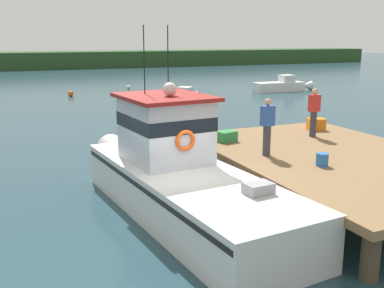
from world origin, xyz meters
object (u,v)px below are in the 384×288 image
Objects in this scene: moored_boat_far_right at (283,86)px; mooring_buoy_inshore at (71,94)px; main_fishing_boat at (176,174)px; crate_stack_near_edge at (316,124)px; deckhand_by_the_boat at (314,111)px; deckhand_further_back at (267,126)px; moored_boat_outer_mooring at (183,98)px; crate_single_far at (227,136)px; mooring_buoy_outer at (129,87)px; bait_bucket at (322,160)px.

mooring_buoy_inshore is at bearing 168.38° from moored_boat_far_right.
main_fishing_boat is 22.13× the size of mooring_buoy_inshore.
crate_stack_near_edge is 0.37× the size of deckhand_by_the_boat.
moored_boat_outer_mooring is at bearing 75.15° from deckhand_further_back.
crate_stack_near_edge reaches higher than crate_single_far.
deckhand_further_back reaches higher than crate_single_far.
mooring_buoy_inshore reaches higher than mooring_buoy_outer.
moored_boat_outer_mooring is at bearing -161.57° from moored_boat_far_right.
bait_bucket is at bearing -126.15° from crate_stack_near_edge.
main_fishing_boat is 20.07m from moored_boat_outer_mooring.
moored_boat_far_right is 13.46m from mooring_buoy_outer.
main_fishing_boat is at bearing 158.12° from bait_bucket.
crate_single_far is 3.88m from crate_stack_near_edge.
moored_boat_far_right reaches higher than mooring_buoy_outer.
moored_boat_far_right is at bearing 58.16° from deckhand_by_the_boat.
moored_boat_outer_mooring is (1.26, 16.01, -1.02)m from crate_stack_near_edge.
moored_boat_far_right is 17.52m from mooring_buoy_inshore.
deckhand_by_the_boat reaches higher than moored_boat_outer_mooring.
crate_stack_near_edge is at bearing -94.50° from moored_boat_outer_mooring.
deckhand_by_the_boat and deckhand_further_back have the same top height.
moored_boat_outer_mooring is 9.64m from mooring_buoy_inshore.
moored_boat_outer_mooring is (7.67, 18.53, -0.62)m from main_fishing_boat.
crate_single_far is at bearing 96.35° from deckhand_further_back.
crate_single_far reaches higher than moored_boat_far_right.
crate_stack_near_edge is 4.42m from deckhand_further_back.
bait_bucket reaches higher than moored_boat_outer_mooring.
crate_stack_near_edge is at bearing 33.81° from deckhand_further_back.
deckhand_by_the_boat reaches higher than crate_single_far.
main_fishing_boat is 28.65m from moored_boat_far_right.
mooring_buoy_outer is at bearing 84.16° from bait_bucket.
main_fishing_boat is 6.90m from crate_stack_near_edge.
moored_boat_outer_mooring is at bearing 85.50° from crate_stack_near_edge.
main_fishing_boat is 16.56× the size of crate_single_far.
deckhand_by_the_boat is 17.10m from moored_boat_outer_mooring.
bait_bucket is 30.40m from mooring_buoy_outer.
bait_bucket is at bearing -74.59° from crate_single_far.
mooring_buoy_inshore is at bearing 93.75° from deckhand_further_back.
crate_stack_near_edge is 4.88m from bait_bucket.
mooring_buoy_outer is at bearing 82.38° from deckhand_further_back.
crate_stack_near_edge is (3.86, 0.41, 0.04)m from crate_single_far.
deckhand_further_back is at bearing 116.35° from bait_bucket.
crate_stack_near_edge is at bearing -121.25° from moored_boat_far_right.
bait_bucket is (-2.88, -3.94, -0.04)m from crate_stack_near_edge.
mooring_buoy_outer is (3.84, 28.71, -1.88)m from deckhand_further_back.
crate_single_far is 0.15× the size of moored_boat_outer_mooring.
crate_stack_near_edge is 16.09m from moored_boat_outer_mooring.
deckhand_further_back is (2.78, 0.09, 1.05)m from main_fishing_boat.
moored_boat_outer_mooring is (5.11, 16.41, -0.98)m from crate_single_far.
deckhand_by_the_boat is at bearing -79.41° from mooring_buoy_inshore.
moored_boat_outer_mooring is at bearing 72.69° from crate_single_far.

